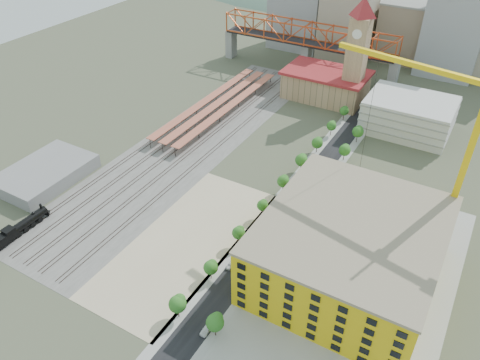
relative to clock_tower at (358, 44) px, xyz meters
The scene contains 32 objects.
ground 85.36m from the clock_tower, 95.71° to the right, with size 400.00×400.00×0.00m, color #474C38.
ballast_strip 81.63m from the clock_tower, 125.15° to the right, with size 36.00×165.00×0.06m, color #605E59.
dirt_lot 115.74m from the clock_tower, 96.14° to the right, with size 28.00×67.00×0.06m, color tan.
street_asphalt 71.48m from the clock_tower, 82.98° to the right, with size 12.00×170.00×0.06m, color black.
sidewalk_west 71.08m from the clock_tower, 87.80° to the right, with size 3.00×170.00×0.04m, color gray.
sidewalk_east 72.31m from the clock_tower, 78.27° to the right, with size 3.00×170.00×0.04m, color gray.
construction_pad 110.41m from the clock_tower, 69.69° to the right, with size 50.00×90.00×0.06m, color gray.
rail_tracks 82.57m from the clock_tower, 126.24° to the right, with size 26.56×160.00×0.18m.
platform_canopies 65.08m from the clock_tower, 144.47° to the right, with size 16.00×80.00×4.12m.
station_hall 25.65m from the clock_tower, behind, with size 38.00×24.00×13.10m.
clock_tower is the anchor object (origin of this frame).
parking_garage 36.81m from the clock_tower, 19.64° to the right, with size 34.00×26.00×14.00m, color silver.
truss_bridge 42.56m from the clock_tower, 142.85° to the left, with size 94.00×9.60×25.60m.
construction_building 107.36m from the clock_tower, 71.22° to the right, with size 44.60×50.60×18.80m.
warehouse 135.13m from the clock_tower, 123.93° to the right, with size 22.00×32.00×5.00m, color gray.
street_trees 80.70m from the clock_tower, 83.91° to the right, with size 15.40×124.40×8.00m.
skyline 62.60m from the clock_tower, 90.49° to the left, with size 133.00×46.00×60.00m.
distant_hills 213.32m from the clock_tower, 78.30° to the left, with size 647.00×264.00×227.00m.
locomotive 148.41m from the clock_tower, 113.40° to the right, with size 3.00×23.13×5.78m.
tower_crane 90.20m from the clock_tower, 55.95° to the right, with size 55.34×13.86×60.00m.
site_trailer_a 115.51m from the clock_tower, 85.91° to the right, with size 2.37×9.00×2.46m, color silver.
site_trailer_b 111.20m from the clock_tower, 85.74° to the right, with size 2.62×9.95×2.72m, color silver.
site_trailer_c 94.29m from the clock_tower, 84.91° to the right, with size 2.29×8.71×2.38m, color silver.
site_trailer_d 95.26m from the clock_tower, 84.97° to the right, with size 2.31×8.79×2.40m, color silver.
car_0 116.98m from the clock_tower, 87.48° to the right, with size 1.64×4.08×1.39m, color silver.
car_1 109.12m from the clock_tower, 87.28° to the right, with size 1.67×4.80×1.58m, color #ADADB2.
car_2 98.92m from the clock_tower, 86.98° to the right, with size 2.39×5.18×1.44m, color black.
car_3 72.65m from the clock_tower, 85.72° to the right, with size 2.05×5.03×1.46m, color navy.
car_4 138.30m from the clock_tower, 85.34° to the right, with size 1.87×4.65×1.58m, color white.
car_5 97.49m from the clock_tower, 83.23° to the right, with size 1.47×4.22×1.39m, color gray.
car_6 64.25m from the clock_tower, 79.03° to the right, with size 2.29×4.97×1.38m, color black.
car_7 61.09m from the clock_tower, 78.32° to the right, with size 2.19×5.40×1.57m, color navy.
Camera 1 is at (61.92, -112.90, 97.26)m, focal length 35.00 mm.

